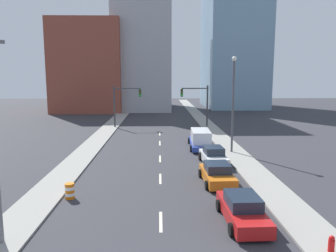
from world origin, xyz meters
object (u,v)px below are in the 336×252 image
Objects in this scene: street_lamp at (233,98)px; traffic_signal_left at (122,101)px; sedan_orange at (217,174)px; traffic_signal_right at (200,101)px; sedan_red at (242,210)px; fire_hydrant at (331,245)px; box_truck_blue at (200,139)px; traffic_barrel at (70,191)px; sedan_white at (213,156)px.

traffic_signal_left is at bearing 127.36° from street_lamp.
street_lamp is 10.43m from sedan_orange.
traffic_signal_right is at bearing 83.76° from sedan_orange.
sedan_red is (9.46, -31.06, -3.22)m from traffic_signal_left.
box_truck_blue is at bearing 97.92° from fire_hydrant.
sedan_red is (-2.77, -15.04, -4.60)m from street_lamp.
sedan_red is (9.63, -3.47, 0.18)m from traffic_barrel.
sedan_orange is (-0.20, 6.17, -0.01)m from sedan_red.
traffic_signal_left is 20.21m from street_lamp.
traffic_signal_right is 0.94× the size of box_truck_blue.
traffic_barrel is 1.14× the size of fire_hydrant.
traffic_barrel is at bearing -122.62° from box_truck_blue.
traffic_signal_left reaches higher than box_truck_blue.
sedan_white reaches higher than sedan_orange.
sedan_red reaches higher than fire_hydrant.
traffic_barrel is at bearing -112.12° from traffic_signal_right.
sedan_white is 0.68× the size of box_truck_blue.
traffic_barrel is 0.15× the size of box_truck_blue.
traffic_barrel is 0.22× the size of sedan_white.
box_truck_blue reaches higher than sedan_red.
street_lamp is at bearing 69.35° from sedan_orange.
box_truck_blue reaches higher than sedan_white.
traffic_barrel reaches higher than fire_hydrant.
sedan_red is 11.12m from sedan_white.
sedan_red is 6.17m from sedan_orange.
street_lamp reaches higher than fire_hydrant.
box_truck_blue is (-2.86, 20.59, 0.48)m from fire_hydrant.
sedan_white is at bearing -121.60° from street_lamp.
sedan_white is at bearing 100.14° from fire_hydrant.
sedan_white is at bearing -93.52° from traffic_signal_right.
traffic_signal_right is at bearing 85.70° from box_truck_blue.
traffic_signal_right is at bearing 83.20° from sedan_white.
street_lamp reaches higher than box_truck_blue.
traffic_signal_left is 1.38× the size of sedan_orange.
sedan_orange reaches higher than traffic_barrel.
traffic_signal_left is 11.05m from traffic_signal_right.
traffic_barrel is at bearing -166.18° from sedan_orange.
traffic_barrel is 14.19m from fire_hydrant.
sedan_orange is at bearing -94.10° from traffic_signal_right.
sedan_orange is 0.68× the size of box_truck_blue.
sedan_white reaches higher than traffic_barrel.
street_lamp is (1.19, -16.02, 1.38)m from traffic_signal_right.
traffic_signal_right reaches higher than sedan_orange.
traffic_barrel is (-11.22, -27.59, -3.40)m from traffic_signal_right.
fire_hydrant is at bearing -89.55° from street_lamp.
sedan_red is at bearing -90.30° from sedan_orange.
traffic_signal_left is at bearing 108.27° from sedan_orange.
fire_hydrant is (1.33, -34.22, -3.46)m from traffic_signal_right.
traffic_barrel is at bearing -145.84° from sedan_white.
traffic_signal_left is at bearing 112.94° from sedan_white.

